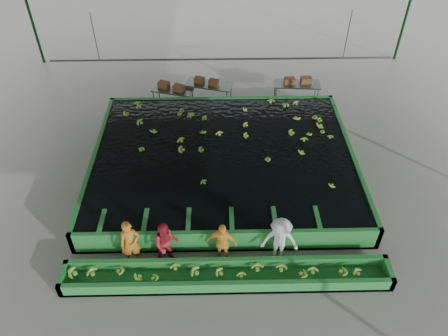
{
  "coord_description": "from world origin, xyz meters",
  "views": [
    {
      "loc": [
        -0.24,
        -11.4,
        11.44
      ],
      "look_at": [
        0.0,
        0.5,
        1.0
      ],
      "focal_mm": 35.0,
      "sensor_mm": 36.0,
      "label": 1
    }
  ],
  "objects_px": {
    "worker_c": "(222,243)",
    "box_stack_left": "(171,89)",
    "box_stack_right": "(298,83)",
    "worker_b": "(166,244)",
    "worker_a": "(130,243)",
    "packing_table_right": "(296,92)",
    "sorting_trough": "(227,275)",
    "flotation_tank": "(223,162)",
    "box_stack_mid": "(206,83)",
    "packing_table_mid": "(209,93)",
    "packing_table_left": "(173,97)",
    "worker_d": "(280,240)"
  },
  "relations": [
    {
      "from": "flotation_tank",
      "to": "packing_table_mid",
      "type": "xyz_separation_m",
      "value": [
        -0.59,
        4.99,
        0.05
      ]
    },
    {
      "from": "sorting_trough",
      "to": "box_stack_right",
      "type": "height_order",
      "value": "box_stack_right"
    },
    {
      "from": "worker_a",
      "to": "worker_d",
      "type": "bearing_deg",
      "value": -16.52
    },
    {
      "from": "worker_a",
      "to": "box_stack_right",
      "type": "relative_size",
      "value": 1.36
    },
    {
      "from": "worker_c",
      "to": "packing_table_right",
      "type": "relative_size",
      "value": 0.75
    },
    {
      "from": "box_stack_left",
      "to": "worker_c",
      "type": "bearing_deg",
      "value": -76.44
    },
    {
      "from": "worker_a",
      "to": "box_stack_right",
      "type": "xyz_separation_m",
      "value": [
        6.51,
        9.3,
        0.12
      ]
    },
    {
      "from": "flotation_tank",
      "to": "worker_a",
      "type": "bearing_deg",
      "value": -124.4
    },
    {
      "from": "box_stack_left",
      "to": "worker_d",
      "type": "bearing_deg",
      "value": -66.35
    },
    {
      "from": "packing_table_right",
      "to": "box_stack_left",
      "type": "relative_size",
      "value": 1.69
    },
    {
      "from": "worker_a",
      "to": "box_stack_right",
      "type": "distance_m",
      "value": 11.35
    },
    {
      "from": "worker_a",
      "to": "box_stack_left",
      "type": "distance_m",
      "value": 9.11
    },
    {
      "from": "worker_a",
      "to": "packing_table_mid",
      "type": "xyz_separation_m",
      "value": [
        2.35,
        9.29,
        -0.37
      ]
    },
    {
      "from": "packing_table_right",
      "to": "sorting_trough",
      "type": "bearing_deg",
      "value": -109.36
    },
    {
      "from": "worker_d",
      "to": "box_stack_mid",
      "type": "xyz_separation_m",
      "value": [
        -2.35,
        9.32,
        0.1
      ]
    },
    {
      "from": "box_stack_right",
      "to": "worker_b",
      "type": "bearing_deg",
      "value": -120.21
    },
    {
      "from": "box_stack_left",
      "to": "box_stack_right",
      "type": "height_order",
      "value": "box_stack_right"
    },
    {
      "from": "packing_table_left",
      "to": "box_stack_right",
      "type": "height_order",
      "value": "box_stack_right"
    },
    {
      "from": "worker_b",
      "to": "worker_c",
      "type": "distance_m",
      "value": 1.71
    },
    {
      "from": "worker_c",
      "to": "packing_table_mid",
      "type": "xyz_separation_m",
      "value": [
        -0.46,
        9.29,
        -0.31
      ]
    },
    {
      "from": "worker_b",
      "to": "box_stack_right",
      "type": "height_order",
      "value": "worker_b"
    },
    {
      "from": "packing_table_right",
      "to": "packing_table_left",
      "type": "bearing_deg",
      "value": -177.78
    },
    {
      "from": "sorting_trough",
      "to": "packing_table_left",
      "type": "xyz_separation_m",
      "value": [
        -2.27,
        9.83,
        0.18
      ]
    },
    {
      "from": "sorting_trough",
      "to": "worker_d",
      "type": "relative_size",
      "value": 5.62
    },
    {
      "from": "worker_d",
      "to": "box_stack_right",
      "type": "height_order",
      "value": "worker_d"
    },
    {
      "from": "flotation_tank",
      "to": "worker_d",
      "type": "height_order",
      "value": "worker_d"
    },
    {
      "from": "flotation_tank",
      "to": "box_stack_left",
      "type": "distance_m",
      "value": 5.34
    },
    {
      "from": "flotation_tank",
      "to": "worker_d",
      "type": "bearing_deg",
      "value": -68.96
    },
    {
      "from": "flotation_tank",
      "to": "packing_table_right",
      "type": "relative_size",
      "value": 4.64
    },
    {
      "from": "worker_a",
      "to": "worker_c",
      "type": "xyz_separation_m",
      "value": [
        2.81,
        0.0,
        -0.06
      ]
    },
    {
      "from": "worker_d",
      "to": "worker_a",
      "type": "bearing_deg",
      "value": -173.2
    },
    {
      "from": "worker_a",
      "to": "worker_d",
      "type": "height_order",
      "value": "worker_d"
    },
    {
      "from": "worker_d",
      "to": "box_stack_left",
      "type": "distance_m",
      "value": 9.92
    },
    {
      "from": "sorting_trough",
      "to": "worker_a",
      "type": "relative_size",
      "value": 5.77
    },
    {
      "from": "sorting_trough",
      "to": "packing_table_mid",
      "type": "height_order",
      "value": "packing_table_mid"
    },
    {
      "from": "packing_table_right",
      "to": "worker_c",
      "type": "bearing_deg",
      "value": -111.61
    },
    {
      "from": "packing_table_mid",
      "to": "box_stack_left",
      "type": "height_order",
      "value": "box_stack_left"
    },
    {
      "from": "box_stack_right",
      "to": "worker_a",
      "type": "bearing_deg",
      "value": -125.01
    },
    {
      "from": "packing_table_mid",
      "to": "worker_a",
      "type": "bearing_deg",
      "value": -104.21
    },
    {
      "from": "worker_d",
      "to": "packing_table_mid",
      "type": "height_order",
      "value": "worker_d"
    },
    {
      "from": "worker_c",
      "to": "box_stack_left",
      "type": "height_order",
      "value": "worker_c"
    },
    {
      "from": "box_stack_left",
      "to": "box_stack_mid",
      "type": "xyz_separation_m",
      "value": [
        1.63,
        0.23,
        0.13
      ]
    },
    {
      "from": "worker_a",
      "to": "packing_table_left",
      "type": "relative_size",
      "value": 0.92
    },
    {
      "from": "packing_table_mid",
      "to": "packing_table_left",
      "type": "bearing_deg",
      "value": -171.15
    },
    {
      "from": "sorting_trough",
      "to": "packing_table_left",
      "type": "bearing_deg",
      "value": 103.02
    },
    {
      "from": "flotation_tank",
      "to": "box_stack_mid",
      "type": "xyz_separation_m",
      "value": [
        -0.7,
        5.02,
        0.54
      ]
    },
    {
      "from": "box_stack_left",
      "to": "box_stack_mid",
      "type": "bearing_deg",
      "value": 7.98
    },
    {
      "from": "box_stack_right",
      "to": "box_stack_left",
      "type": "bearing_deg",
      "value": -177.97
    },
    {
      "from": "worker_b",
      "to": "worker_c",
      "type": "relative_size",
      "value": 1.02
    },
    {
      "from": "flotation_tank",
      "to": "packing_table_right",
      "type": "height_order",
      "value": "packing_table_right"
    }
  ]
}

